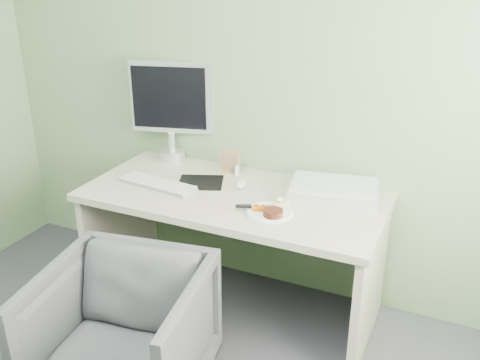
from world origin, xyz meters
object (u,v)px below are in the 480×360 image
at_px(desk, 233,224).
at_px(plate, 270,212).
at_px(monitor, 172,106).
at_px(desk_chair, 123,336).
at_px(scanner, 334,192).

distance_m(desk, plate, 0.36).
relative_size(desk, monitor, 2.65).
relative_size(monitor, desk_chair, 0.84).
xyz_separation_m(desk, scanner, (0.50, 0.16, 0.22)).
relative_size(plate, monitor, 0.38).
bearing_deg(monitor, desk_chair, -85.91).
relative_size(scanner, monitor, 0.76).
xyz_separation_m(scanner, desk_chair, (-0.67, -0.97, -0.44)).
relative_size(plate, scanner, 0.50).
bearing_deg(scanner, monitor, 161.13).
distance_m(plate, monitor, 0.99).
bearing_deg(monitor, scanner, -22.91).
bearing_deg(desk_chair, scanner, 46.46).
height_order(desk, scanner, scanner).
bearing_deg(desk_chair, plate, 47.82).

